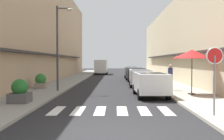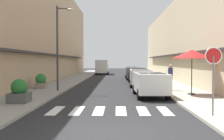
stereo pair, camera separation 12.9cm
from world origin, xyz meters
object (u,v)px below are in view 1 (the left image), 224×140
Objects in this scene: street_lamp at (60,40)px; planter_corner at (20,92)px; parked_car_mid at (140,76)px; pedestrian_walking_near at (170,76)px; parked_car_far at (135,73)px; planter_midblock at (41,81)px; cafe_umbrella at (192,54)px; parked_car_near at (150,82)px; delivery_van at (101,66)px; parked_car_distant at (131,71)px; round_street_sign at (215,63)px.

planter_corner is (-0.87, -5.47, -3.01)m from street_lamp.
pedestrian_walking_near is (1.76, -4.16, 0.16)m from parked_car_mid.
parked_car_far reaches higher than planter_midblock.
cafe_umbrella is 1.52× the size of pedestrian_walking_near.
parked_car_far is 11.89m from planter_midblock.
pedestrian_walking_near reaches higher than planter_midblock.
cafe_umbrella is 2.49× the size of planter_midblock.
parked_car_mid is at bearing 37.62° from street_lamp.
parked_car_near is 3.72× the size of planter_corner.
parked_car_far is at bearing 67.05° from planter_corner.
delivery_van is at bearing 85.75° from planter_corner.
pedestrian_walking_near reaches higher than planter_corner.
pedestrian_walking_near is (1.76, -16.90, 0.16)m from parked_car_distant.
parked_car_near and parked_car_far have the same top height.
parked_car_near is 3.91× the size of planter_midblock.
parked_car_far is at bearing 90.00° from parked_car_near.
planter_corner reaches higher than planter_midblock.
pedestrian_walking_near is (8.57, 5.88, 0.45)m from planter_corner.
parked_car_mid is 4.52m from pedestrian_walking_near.
pedestrian_walking_near is (7.70, 0.42, -2.56)m from street_lamp.
planter_corner is (-9.42, -3.52, -1.95)m from cafe_umbrella.
parked_car_near is 2.38× the size of pedestrian_walking_near.
parked_car_near is 0.97× the size of parked_car_mid.
cafe_umbrella is at bearing -18.90° from planter_midblock.
parked_car_distant is 3.98× the size of planter_midblock.
delivery_van is at bearing 105.74° from parked_car_far.
parked_car_near is at bearing -21.07° from street_lamp.
cafe_umbrella is at bearing -12.84° from street_lamp.
round_street_sign is 0.93× the size of cafe_umbrella.
cafe_umbrella is at bearing 7.45° from parked_car_near.
parked_car_mid is 1.01× the size of parked_car_distant.
cafe_umbrella reaches higher than planter_corner.
round_street_sign is 11.47m from street_lamp.
delivery_van reaches higher than planter_midblock.
planter_corner is at bearing -112.95° from parked_car_far.
parked_car_mid and parked_car_distant have the same top height.
street_lamp is at bearing -41.61° from planter_midblock.
round_street_sign is at bearing -98.69° from cafe_umbrella.
street_lamp is at bearing -142.38° from parked_car_mid.
delivery_van is 4.66× the size of planter_corner.
planter_midblock is at bearing 161.10° from cafe_umbrella.
street_lamp is 2.12× the size of cafe_umbrella.
delivery_van is at bearing 103.97° from cafe_umbrella.
cafe_umbrella is (2.60, -19.27, 1.67)m from parked_car_distant.
parked_car_mid is 12.74m from parked_car_distant.
parked_car_near is at bearing -81.19° from delivery_van.
round_street_sign reaches higher than delivery_van.
delivery_van is at bearing 98.81° from parked_car_near.
parked_car_distant is at bearing 90.00° from parked_car_mid.
cafe_umbrella reaches higher than parked_car_far.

